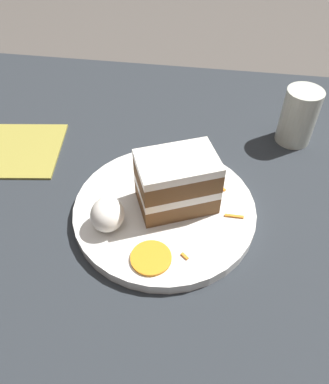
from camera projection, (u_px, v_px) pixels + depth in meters
ground_plane at (159, 217)px, 0.61m from camera, size 6.00×6.00×0.00m
dining_table at (158, 213)px, 0.60m from camera, size 0.92×1.20×0.02m
plate at (164, 210)px, 0.57m from camera, size 0.28×0.28×0.02m
cake_slice at (177, 183)px, 0.54m from camera, size 0.11×0.13×0.09m
cream_dollop at (107, 214)px, 0.53m from camera, size 0.05×0.05×0.05m
orange_garnish at (151, 258)px, 0.50m from camera, size 0.06×0.06×0.00m
carrot_shreds_scatter at (199, 212)px, 0.56m from camera, size 0.15×0.22×0.00m
drinking_glass at (297, 120)px, 0.68m from camera, size 0.06×0.06×0.10m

